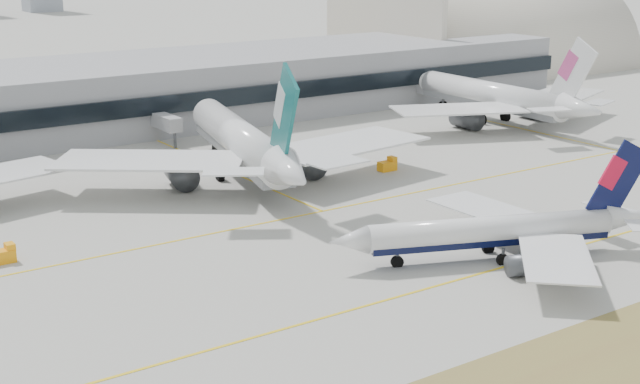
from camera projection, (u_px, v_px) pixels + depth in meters
ground at (358, 288)px, 113.10m from camera, size 3000.00×3000.00×0.00m
taxiing_airliner at (502, 231)px, 122.87m from camera, size 46.21×39.06×16.22m
widebody_cathay at (243, 144)px, 162.39m from camera, size 68.37×68.22×25.15m
widebody_china_air at (498, 98)px, 212.99m from camera, size 64.40×62.87×22.95m
terminal at (56, 100)px, 202.13m from camera, size 280.00×43.10×15.00m
hangar at (484, 68)px, 304.21m from camera, size 91.00×60.00×60.00m
gse_b at (3, 255)px, 121.89m from camera, size 3.55×2.00×2.60m
gse_c at (388, 165)px, 170.43m from camera, size 3.55×2.00×2.60m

